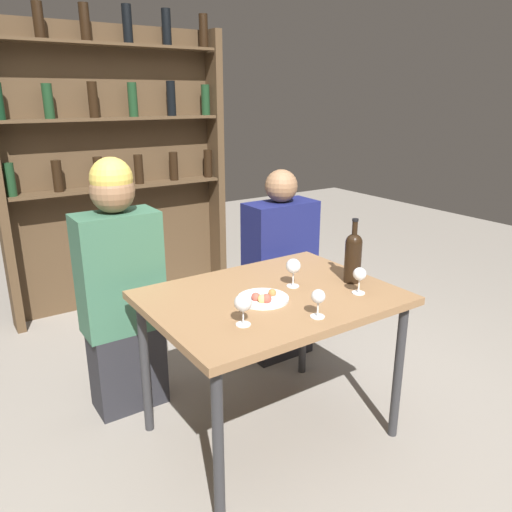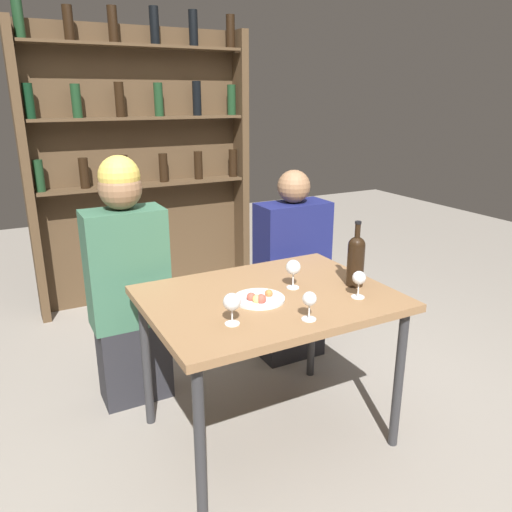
# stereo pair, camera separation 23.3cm
# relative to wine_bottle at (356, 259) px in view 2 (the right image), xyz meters

# --- Properties ---
(ground_plane) EXTENTS (10.00, 10.00, 0.00)m
(ground_plane) POSITION_rel_wine_bottle_xyz_m (-0.42, 0.09, -0.88)
(ground_plane) COLOR gray
(dining_table) EXTENTS (1.11, 0.83, 0.74)m
(dining_table) POSITION_rel_wine_bottle_xyz_m (-0.42, 0.09, -0.20)
(dining_table) COLOR olive
(dining_table) RESTS_ON ground_plane
(wine_rack_wall) EXTENTS (1.72, 0.21, 2.21)m
(wine_rack_wall) POSITION_rel_wine_bottle_xyz_m (-0.42, 2.10, 0.27)
(wine_rack_wall) COLOR #4C3823
(wine_rack_wall) RESTS_ON ground_plane
(wine_bottle) EXTENTS (0.08, 0.08, 0.31)m
(wine_bottle) POSITION_rel_wine_bottle_xyz_m (0.00, 0.00, 0.00)
(wine_bottle) COLOR black
(wine_bottle) RESTS_ON dining_table
(wine_glass_0) EXTENTS (0.07, 0.07, 0.14)m
(wine_glass_0) POSITION_rel_wine_bottle_xyz_m (-0.28, 0.11, -0.04)
(wine_glass_0) COLOR silver
(wine_glass_0) RESTS_ON dining_table
(wine_glass_1) EXTENTS (0.06, 0.06, 0.12)m
(wine_glass_1) POSITION_rel_wine_bottle_xyz_m (-0.41, -0.22, -0.05)
(wine_glass_1) COLOR silver
(wine_glass_1) RESTS_ON dining_table
(wine_glass_2) EXTENTS (0.07, 0.07, 0.13)m
(wine_glass_2) POSITION_rel_wine_bottle_xyz_m (-0.70, -0.11, -0.04)
(wine_glass_2) COLOR silver
(wine_glass_2) RESTS_ON dining_table
(wine_glass_3) EXTENTS (0.06, 0.06, 0.12)m
(wine_glass_3) POSITION_rel_wine_bottle_xyz_m (-0.08, -0.13, -0.05)
(wine_glass_3) COLOR silver
(wine_glass_3) RESTS_ON dining_table
(food_plate_0) EXTENTS (0.23, 0.23, 0.05)m
(food_plate_0) POSITION_rel_wine_bottle_xyz_m (-0.50, 0.04, -0.12)
(food_plate_0) COLOR silver
(food_plate_0) RESTS_ON dining_table
(seated_person_left) EXTENTS (0.40, 0.22, 1.34)m
(seated_person_left) POSITION_rel_wine_bottle_xyz_m (-0.91, 0.71, -0.22)
(seated_person_left) COLOR #26262B
(seated_person_left) RESTS_ON ground_plane
(seated_person_right) EXTENTS (0.44, 0.22, 1.20)m
(seated_person_right) POSITION_rel_wine_bottle_xyz_m (0.10, 0.71, -0.32)
(seated_person_right) COLOR #26262B
(seated_person_right) RESTS_ON ground_plane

